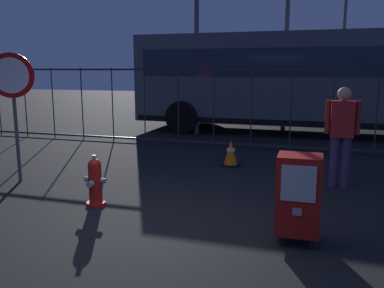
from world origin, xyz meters
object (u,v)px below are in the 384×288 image
(bus_near, at_px, (309,78))
(street_light_near_right, at_px, (197,6))
(stop_sign, at_px, (13,90))
(traffic_cone, at_px, (231,153))
(street_light_near_left, at_px, (288,11))
(newspaper_box_primary, at_px, (298,194))
(street_light_far_left, at_px, (345,17))
(pedestrian, at_px, (342,132))
(fire_hydrant, at_px, (95,182))

(bus_near, xyz_separation_m, street_light_near_right, (-3.25, -1.10, 2.07))
(stop_sign, xyz_separation_m, bus_near, (4.74, 7.18, 0.11))
(stop_sign, distance_m, traffic_cone, 4.24)
(street_light_near_right, bearing_deg, street_light_near_left, 29.20)
(traffic_cone, xyz_separation_m, street_light_near_right, (-1.84, 3.80, 3.52))
(newspaper_box_primary, distance_m, stop_sign, 5.04)
(stop_sign, bearing_deg, street_light_far_left, 66.38)
(pedestrian, distance_m, street_light_far_left, 12.92)
(pedestrian, height_order, street_light_near_right, street_light_near_right)
(street_light_near_left, relative_size, street_light_far_left, 0.88)
(bus_near, bearing_deg, street_light_near_right, -160.61)
(traffic_cone, relative_size, street_light_near_right, 0.08)
(stop_sign, height_order, pedestrian, stop_sign)
(newspaper_box_primary, xyz_separation_m, bus_near, (-0.05, 8.37, 1.14))
(traffic_cone, relative_size, street_light_far_left, 0.07)
(street_light_near_left, distance_m, street_light_near_right, 2.87)
(pedestrian, bearing_deg, traffic_cone, 153.61)
(bus_near, bearing_deg, fire_hydrant, -108.86)
(stop_sign, bearing_deg, bus_near, 56.58)
(street_light_near_left, distance_m, street_light_far_left, 6.62)
(pedestrian, height_order, traffic_cone, pedestrian)
(fire_hydrant, height_order, street_light_far_left, street_light_far_left)
(traffic_cone, height_order, street_light_near_right, street_light_near_right)
(newspaper_box_primary, xyz_separation_m, stop_sign, (-4.79, 1.19, 1.03))
(traffic_cone, height_order, bus_near, bus_near)
(pedestrian, bearing_deg, newspaper_box_primary, -103.23)
(newspaper_box_primary, bearing_deg, bus_near, 90.35)
(stop_sign, height_order, street_light_far_left, street_light_far_left)
(fire_hydrant, relative_size, street_light_far_left, 0.10)
(pedestrian, distance_m, bus_near, 6.00)
(fire_hydrant, bearing_deg, street_light_far_left, 74.27)
(newspaper_box_primary, relative_size, stop_sign, 0.46)
(street_light_far_left, bearing_deg, street_light_near_right, -120.54)
(newspaper_box_primary, height_order, stop_sign, stop_sign)
(stop_sign, relative_size, street_light_near_right, 0.35)
(street_light_far_left, bearing_deg, stop_sign, -113.62)
(newspaper_box_primary, height_order, bus_near, bus_near)
(stop_sign, bearing_deg, fire_hydrant, -20.58)
(street_light_near_left, bearing_deg, traffic_cone, -97.26)
(fire_hydrant, relative_size, traffic_cone, 1.41)
(newspaper_box_primary, bearing_deg, street_light_near_left, 95.30)
(traffic_cone, distance_m, street_light_far_left, 12.43)
(traffic_cone, xyz_separation_m, street_light_near_left, (0.66, 5.20, 3.47))
(stop_sign, bearing_deg, pedestrian, 13.22)
(newspaper_box_primary, bearing_deg, street_light_far_left, 85.31)
(street_light_near_left, bearing_deg, street_light_near_right, -150.80)
(street_light_near_left, height_order, street_light_near_right, street_light_near_right)
(stop_sign, height_order, street_light_near_right, street_light_near_right)
(fire_hydrant, distance_m, traffic_cone, 3.31)
(stop_sign, xyz_separation_m, street_light_far_left, (6.01, 13.75, 2.59))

